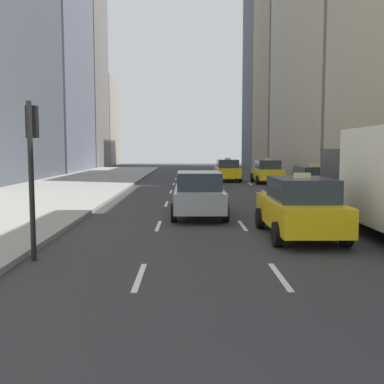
{
  "coord_description": "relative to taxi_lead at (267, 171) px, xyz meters",
  "views": [
    {
      "loc": [
        0.74,
        -0.73,
        2.53
      ],
      "look_at": [
        0.9,
        12.77,
        1.25
      ],
      "focal_mm": 42.0,
      "sensor_mm": 36.0,
      "label": 1
    }
  ],
  "objects": [
    {
      "name": "lane_markings",
      "position": [
        -4.2,
        -9.9,
        -0.87
      ],
      "size": [
        5.72,
        56.0,
        0.01
      ],
      "color": "white",
      "rests_on": "ground"
    },
    {
      "name": "taxi_fourth",
      "position": [
        -2.8,
        -20.85,
        0.0
      ],
      "size": [
        2.02,
        4.4,
        1.87
      ],
      "color": "yellow",
      "rests_on": "ground"
    },
    {
      "name": "building_row_right",
      "position": [
        5.2,
        3.82,
        11.55
      ],
      "size": [
        6.0,
        67.09,
        31.99
      ],
      "color": "slate",
      "rests_on": "ground"
    },
    {
      "name": "sedan_black_near",
      "position": [
        -5.6,
        -16.73,
        -0.02
      ],
      "size": [
        2.02,
        4.68,
        1.7
      ],
      "color": "#9EA0A5",
      "rests_on": "ground"
    },
    {
      "name": "sidewalk_left",
      "position": [
        -13.8,
        -5.9,
        -0.81
      ],
      "size": [
        8.0,
        66.0,
        0.15
      ],
      "primitive_type": "cube",
      "color": "gray",
      "rests_on": "ground"
    },
    {
      "name": "taxi_second",
      "position": [
        0.0,
        -12.43,
        0.0
      ],
      "size": [
        2.02,
        4.4,
        1.87
      ],
      "color": "yellow",
      "rests_on": "ground"
    },
    {
      "name": "taxi_lead",
      "position": [
        0.0,
        0.0,
        0.0
      ],
      "size": [
        2.02,
        4.4,
        1.87
      ],
      "color": "yellow",
      "rests_on": "ground"
    },
    {
      "name": "traffic_light_pole",
      "position": [
        -9.55,
        -23.46,
        1.53
      ],
      "size": [
        0.24,
        0.42,
        3.6
      ],
      "color": "black",
      "rests_on": "ground"
    },
    {
      "name": "taxi_third",
      "position": [
        -2.8,
        2.16,
        0.0
      ],
      "size": [
        2.02,
        4.4,
        1.87
      ],
      "color": "yellow",
      "rests_on": "ground"
    }
  ]
}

